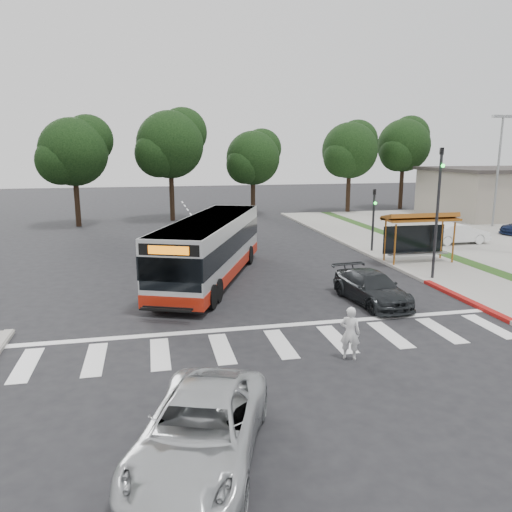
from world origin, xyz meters
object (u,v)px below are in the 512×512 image
object	(u,v)px
transit_bus	(211,250)
pedestrian	(350,333)
silver_suv_south	(201,430)
dark_sedan	(372,288)

from	to	relation	value
transit_bus	pedestrian	world-z (taller)	transit_bus
pedestrian	silver_suv_south	xyz separation A→B (m)	(-5.08, -4.26, -0.14)
dark_sedan	silver_suv_south	xyz separation A→B (m)	(-8.28, -9.53, 0.05)
transit_bus	dark_sedan	distance (m)	8.16
pedestrian	silver_suv_south	bearing A→B (deg)	69.77
transit_bus	silver_suv_south	size ratio (longest dim) A/B	2.33
transit_bus	silver_suv_south	distance (m)	14.93
transit_bus	dark_sedan	bearing A→B (deg)	-18.12
transit_bus	pedestrian	xyz separation A→B (m)	(3.01, -10.51, -0.70)
silver_suv_south	dark_sedan	bearing A→B (deg)	68.24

